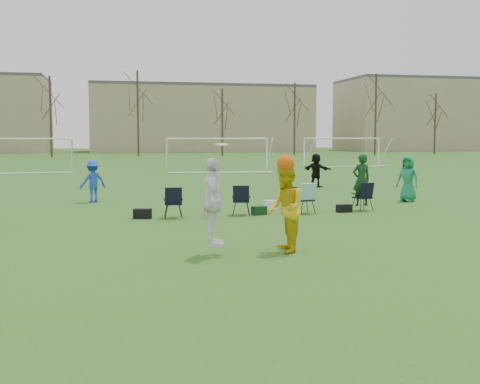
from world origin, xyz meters
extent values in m
plane|color=#31591B|center=(0.00, 0.00, 0.00)|extent=(260.00, 260.00, 0.00)
imported|color=blue|center=(-4.24, 12.72, 0.81)|extent=(1.21, 1.00, 1.62)
imported|color=#167D4F|center=(7.77, 10.43, 0.89)|extent=(0.98, 1.04, 1.78)
imported|color=black|center=(6.52, 17.62, 0.85)|extent=(1.36, 1.54, 1.69)
imported|color=white|center=(-1.44, 1.32, 1.14)|extent=(0.63, 1.16, 1.88)
imported|color=gold|center=(0.17, 1.41, 0.95)|extent=(0.79, 0.98, 1.90)
sphere|color=#DD500B|center=(0.17, 1.41, 1.93)|extent=(0.38, 0.38, 0.38)
cylinder|color=white|center=(-1.25, 1.27, 2.35)|extent=(0.27, 0.27, 0.05)
imported|color=#0F3719|center=(4.86, 8.19, 1.04)|extent=(0.68, 0.47, 1.78)
cube|color=black|center=(-2.60, 7.59, 0.15)|extent=(0.60, 0.40, 0.30)
cube|color=pink|center=(-0.53, 7.31, 0.20)|extent=(0.38, 0.27, 0.40)
cube|color=#0E3516|center=(1.13, 7.68, 0.14)|extent=(0.51, 0.38, 0.28)
cube|color=white|center=(1.86, 8.98, 0.16)|extent=(0.47, 0.38, 0.32)
cylinder|color=white|center=(2.37, 8.29, 0.15)|extent=(0.26, 0.26, 0.30)
cube|color=black|center=(4.07, 7.75, 0.13)|extent=(0.54, 0.34, 0.26)
cube|color=black|center=(-1.66, 7.55, 0.48)|extent=(0.63, 0.63, 0.96)
cube|color=black|center=(0.56, 7.80, 0.48)|extent=(0.72, 0.72, 0.96)
cube|color=black|center=(2.68, 7.74, 0.48)|extent=(0.70, 0.70, 0.96)
cube|color=black|center=(4.86, 8.09, 0.48)|extent=(0.71, 0.71, 0.96)
cylinder|color=white|center=(-6.36, 34.32, 1.20)|extent=(0.12, 0.12, 2.40)
cylinder|color=white|center=(-10.00, 34.00, 2.40)|extent=(7.28, 0.76, 0.12)
cylinder|color=white|center=(0.36, 32.25, 1.20)|extent=(0.12, 0.12, 2.40)
cylinder|color=white|center=(7.64, 31.75, 1.20)|extent=(0.12, 0.12, 2.40)
cylinder|color=white|center=(4.00, 32.00, 2.40)|extent=(7.29, 0.63, 0.12)
cylinder|color=white|center=(12.39, 37.49, 1.20)|extent=(0.12, 0.12, 2.40)
cylinder|color=white|center=(19.61, 38.51, 1.20)|extent=(0.12, 0.12, 2.40)
cylinder|color=white|center=(16.00, 38.00, 2.40)|extent=(7.25, 1.13, 0.12)
cylinder|color=#382B21|center=(-11.00, 68.50, 5.10)|extent=(0.28, 0.28, 10.20)
cylinder|color=#382B21|center=(0.00, 71.50, 5.70)|extent=(0.28, 0.28, 11.40)
cylinder|color=#382B21|center=(11.00, 68.50, 4.50)|extent=(0.28, 0.28, 9.00)
cylinder|color=#382B21|center=(22.00, 71.50, 5.10)|extent=(0.28, 0.28, 10.20)
cylinder|color=#382B21|center=(33.00, 68.50, 5.70)|extent=(0.28, 0.28, 11.40)
cylinder|color=#382B21|center=(44.00, 71.50, 4.50)|extent=(0.28, 0.28, 9.00)
cube|color=tan|center=(12.00, 96.00, 5.50)|extent=(38.00, 16.00, 11.00)
cube|color=tan|center=(55.00, 96.00, 6.50)|extent=(30.00, 16.00, 13.00)
camera|label=1|loc=(-3.49, -11.05, 2.50)|focal=45.00mm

